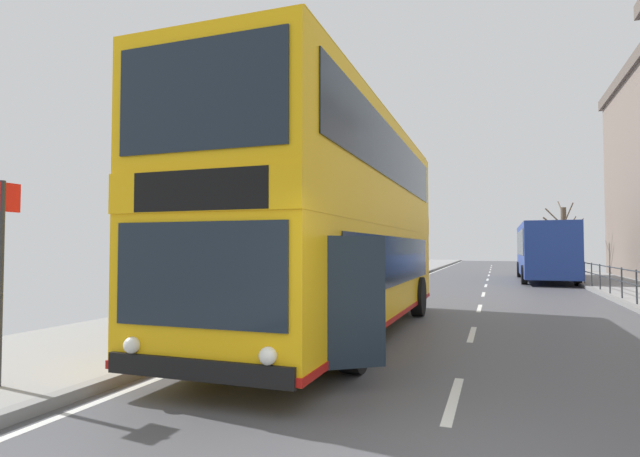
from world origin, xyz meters
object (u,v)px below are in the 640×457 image
(double_decker_bus_main, at_px, (337,222))
(background_bus_far_lane, at_px, (544,250))
(bus_stop_sign_near, at_px, (1,258))
(bare_tree_far_00, at_px, (563,237))

(double_decker_bus_main, bearing_deg, background_bus_far_lane, 74.25)
(background_bus_far_lane, xyz_separation_m, bus_stop_sign_near, (-8.23, -25.90, -0.01))
(bare_tree_far_00, bearing_deg, bus_stop_sign_near, -106.03)
(double_decker_bus_main, relative_size, bus_stop_sign_near, 4.25)
(double_decker_bus_main, relative_size, background_bus_far_lane, 1.03)
(double_decker_bus_main, xyz_separation_m, bare_tree_far_00, (7.87, 30.49, 0.28))
(bus_stop_sign_near, xyz_separation_m, bare_tree_far_00, (10.39, 36.16, 0.95))
(background_bus_far_lane, bearing_deg, bare_tree_far_00, 78.12)
(background_bus_far_lane, distance_m, bare_tree_far_00, 10.53)
(double_decker_bus_main, bearing_deg, bus_stop_sign_near, -114.00)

